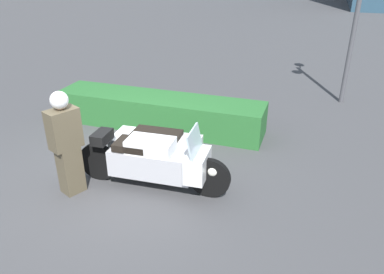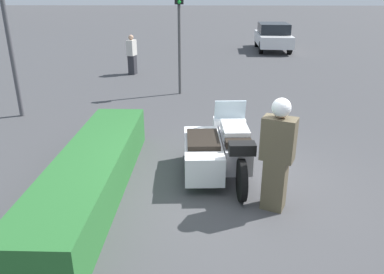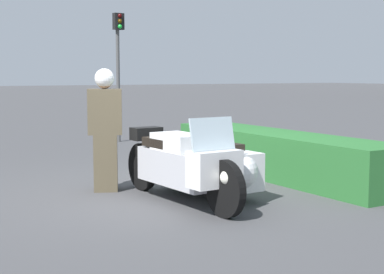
{
  "view_description": "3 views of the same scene",
  "coord_description": "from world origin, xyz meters",
  "views": [
    {
      "loc": [
        3.16,
        -4.96,
        3.59
      ],
      "look_at": [
        1.43,
        0.18,
        0.95
      ],
      "focal_mm": 35.0,
      "sensor_mm": 36.0,
      "label": 1
    },
    {
      "loc": [
        -5.53,
        0.55,
        3.18
      ],
      "look_at": [
        0.42,
        0.73,
        0.82
      ],
      "focal_mm": 35.0,
      "sensor_mm": 36.0,
      "label": 2
    },
    {
      "loc": [
        7.43,
        -3.76,
        1.68
      ],
      "look_at": [
        0.33,
        0.43,
        0.8
      ],
      "focal_mm": 55.0,
      "sensor_mm": 36.0,
      "label": 3
    }
  ],
  "objects": [
    {
      "name": "police_motorcycle",
      "position": [
        0.8,
        0.28,
        0.48
      ],
      "size": [
        2.69,
        1.22,
        1.17
      ],
      "rotation": [
        0.0,
        0.0,
        0.05
      ],
      "color": "black",
      "rests_on": "ground"
    },
    {
      "name": "hedge_bush_curbside",
      "position": [
        -0.11,
        2.35,
        0.36
      ],
      "size": [
        4.81,
        1.0,
        0.73
      ],
      "primitive_type": "cube",
      "color": "#28662D",
      "rests_on": "ground"
    },
    {
      "name": "parked_car_background",
      "position": [
        15.96,
        -3.31,
        0.77
      ],
      "size": [
        4.25,
        1.88,
        1.46
      ],
      "rotation": [
        0.0,
        0.0,
        -0.04
      ],
      "color": "silver",
      "rests_on": "ground"
    },
    {
      "name": "officer_rider",
      "position": [
        -0.44,
        -0.56,
        0.93
      ],
      "size": [
        0.46,
        0.56,
        1.77
      ],
      "rotation": [
        0.0,
        0.0,
        -0.42
      ],
      "color": "brown",
      "rests_on": "ground"
    },
    {
      "name": "pedestrian_bystander",
      "position": [
        9.38,
        3.39,
        0.77
      ],
      "size": [
        0.49,
        0.36,
        1.54
      ],
      "rotation": [
        0.0,
        0.0,
        1.33
      ],
      "color": "#2D2D33",
      "rests_on": "ground"
    },
    {
      "name": "ground_plane",
      "position": [
        0.0,
        0.0,
        0.0
      ],
      "size": [
        160.0,
        160.0,
        0.0
      ],
      "primitive_type": "plane",
      "color": "#424244"
    },
    {
      "name": "traffic_light_near",
      "position": [
        6.35,
        1.3,
        2.1
      ],
      "size": [
        0.22,
        0.28,
        3.16
      ],
      "rotation": [
        0.0,
        0.0,
        3.28
      ],
      "color": "#4C4C4C",
      "rests_on": "ground"
    }
  ]
}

